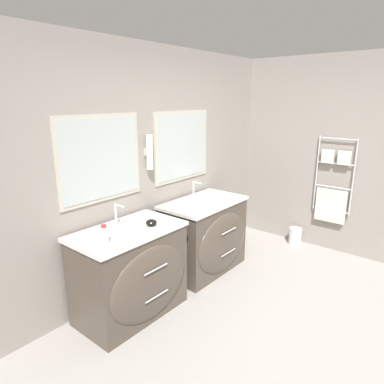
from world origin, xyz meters
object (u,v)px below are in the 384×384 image
Objects in this scene: amenity_bowl at (151,223)px; waste_bin at (295,236)px; vanity_right at (206,236)px; vanity_left at (132,273)px; toiletry_bottle at (104,235)px.

amenity_bowl reaches higher than waste_bin.
waste_bin is (1.43, -0.54, -0.31)m from vanity_right.
vanity_left is at bearing 180.00° from vanity_right.
waste_bin is at bearing -9.29° from toiletry_bottle.
vanity_right is at bearing 3.84° from amenity_bowl.
toiletry_bottle is (-1.50, -0.06, 0.51)m from vanity_right.
amenity_bowl is (0.21, -0.06, 0.47)m from vanity_left.
vanity_left is 1.17m from vanity_right.
amenity_bowl is at bearing 168.76° from waste_bin.
toiletry_bottle is at bearing -169.56° from vanity_left.
toiletry_bottle reaches higher than vanity_left.
vanity_right reaches higher than waste_bin.
amenity_bowl is 0.43× the size of waste_bin.
vanity_left is 1.00× the size of vanity_right.
toiletry_bottle is at bearing -177.67° from vanity_right.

